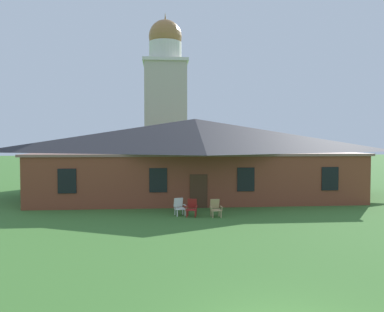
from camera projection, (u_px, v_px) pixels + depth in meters
brick_building at (195, 157)px, 28.39m from camera, size 22.81×10.40×5.83m
dome_tower at (165, 102)px, 44.54m from camera, size 5.18×5.18×19.21m
lawn_chair_by_porch at (179, 206)px, 21.21m from camera, size 0.74×0.78×0.96m
lawn_chair_near_door at (192, 207)px, 20.90m from camera, size 0.72×0.77×0.96m
lawn_chair_left_end at (215, 208)px, 20.80m from camera, size 0.68×0.71×0.96m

